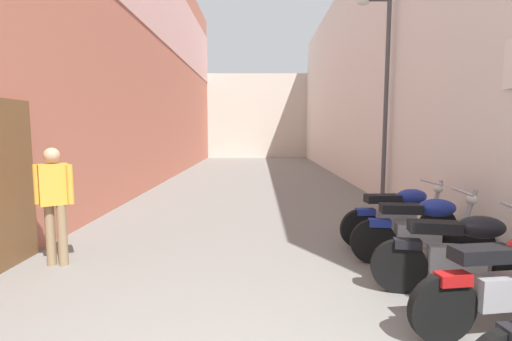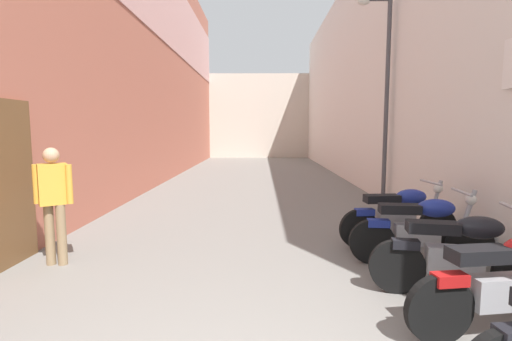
% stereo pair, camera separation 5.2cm
% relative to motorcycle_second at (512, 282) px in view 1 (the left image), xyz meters
% --- Properties ---
extents(ground_plane, '(38.96, 38.96, 0.00)m').
position_rel_motorcycle_second_xyz_m(ground_plane, '(-2.26, 7.74, -0.50)').
color(ground_plane, slate).
extents(building_left, '(0.45, 22.96, 8.58)m').
position_rel_motorcycle_second_xyz_m(building_left, '(-5.65, 9.70, 3.84)').
color(building_left, '#B76651').
rests_on(building_left, ground).
extents(building_right, '(0.45, 22.96, 7.14)m').
position_rel_motorcycle_second_xyz_m(building_right, '(1.14, 9.73, 3.07)').
color(building_right, silver).
rests_on(building_right, ground).
extents(building_far_end, '(9.40, 2.00, 5.39)m').
position_rel_motorcycle_second_xyz_m(building_far_end, '(-2.26, 22.22, 2.19)').
color(building_far_end, beige).
rests_on(building_far_end, ground).
extents(motorcycle_second, '(1.84, 0.58, 1.04)m').
position_rel_motorcycle_second_xyz_m(motorcycle_second, '(0.00, 0.00, 0.00)').
color(motorcycle_second, black).
rests_on(motorcycle_second, ground).
extents(motorcycle_third, '(1.84, 0.58, 1.04)m').
position_rel_motorcycle_second_xyz_m(motorcycle_third, '(-0.00, 0.79, 0.00)').
color(motorcycle_third, black).
rests_on(motorcycle_third, ground).
extents(motorcycle_fourth, '(1.85, 0.58, 1.04)m').
position_rel_motorcycle_second_xyz_m(motorcycle_fourth, '(0.00, 1.75, 0.00)').
color(motorcycle_fourth, black).
rests_on(motorcycle_fourth, ground).
extents(motorcycle_fifth, '(1.85, 0.58, 1.04)m').
position_rel_motorcycle_second_xyz_m(motorcycle_fifth, '(0.00, 2.54, 0.00)').
color(motorcycle_fifth, black).
rests_on(motorcycle_fifth, ground).
extents(pedestrian_mid_alley, '(0.52, 0.36, 1.57)m').
position_rel_motorcycle_second_xyz_m(pedestrian_mid_alley, '(-4.86, 1.72, 0.42)').
color(pedestrian_mid_alley, '#8C7251').
rests_on(pedestrian_mid_alley, ground).
extents(street_lamp, '(0.79, 0.18, 4.78)m').
position_rel_motorcycle_second_xyz_m(street_lamp, '(0.70, 5.73, 2.29)').
color(street_lamp, '#47474C').
rests_on(street_lamp, ground).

